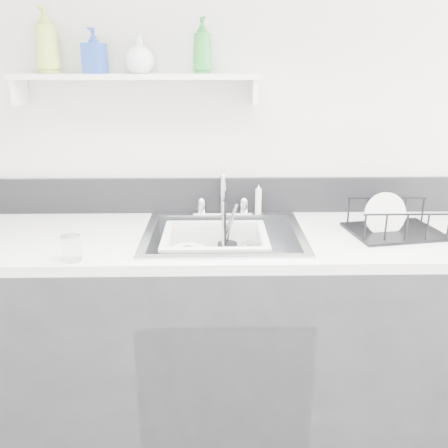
{
  "coord_description": "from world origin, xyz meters",
  "views": [
    {
      "loc": [
        -0.03,
        -0.6,
        1.57
      ],
      "look_at": [
        0.0,
        1.14,
        0.98
      ],
      "focal_mm": 38.0,
      "sensor_mm": 36.0,
      "label": 1
    }
  ],
  "objects_px": {
    "wash_tub": "(215,252)",
    "dish_rack": "(396,218)",
    "sink": "(224,255)",
    "counter_run": "(224,334)"
  },
  "relations": [
    {
      "from": "wash_tub",
      "to": "dish_rack",
      "type": "bearing_deg",
      "value": -1.27
    },
    {
      "from": "dish_rack",
      "to": "sink",
      "type": "bearing_deg",
      "value": 170.82
    },
    {
      "from": "sink",
      "to": "dish_rack",
      "type": "relative_size",
      "value": 1.82
    },
    {
      "from": "counter_run",
      "to": "wash_tub",
      "type": "xyz_separation_m",
      "value": [
        -0.04,
        0.02,
        0.37
      ]
    },
    {
      "from": "sink",
      "to": "wash_tub",
      "type": "relative_size",
      "value": 1.52
    },
    {
      "from": "wash_tub",
      "to": "dish_rack",
      "type": "height_order",
      "value": "dish_rack"
    },
    {
      "from": "sink",
      "to": "wash_tub",
      "type": "distance_m",
      "value": 0.04
    },
    {
      "from": "counter_run",
      "to": "sink",
      "type": "relative_size",
      "value": 5.0
    },
    {
      "from": "counter_run",
      "to": "sink",
      "type": "xyz_separation_m",
      "value": [
        0.0,
        0.0,
        0.37
      ]
    },
    {
      "from": "wash_tub",
      "to": "sink",
      "type": "bearing_deg",
      "value": -26.7
    }
  ]
}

